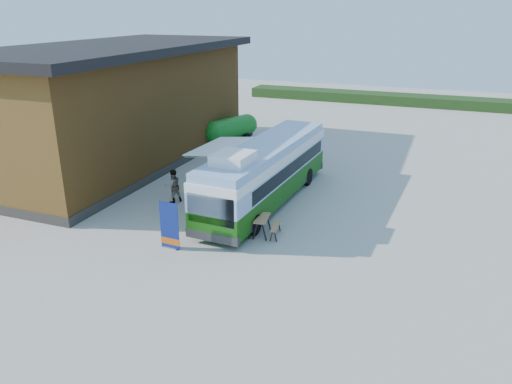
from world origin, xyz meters
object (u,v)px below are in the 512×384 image
at_px(bus, 266,171).
at_px(picnic_table, 262,222).
at_px(person_b, 173,186).
at_px(banner, 170,230).
at_px(slurry_tanker, 231,129).
at_px(person_a, 269,158).

xyz_separation_m(bus, picnic_table, (1.25, -3.83, -1.10)).
relative_size(picnic_table, person_b, 0.96).
distance_m(banner, slurry_tanker, 17.34).
bearing_deg(bus, person_b, -156.34).
bearing_deg(person_a, person_b, -126.70).
bearing_deg(bus, picnic_table, -69.01).
bearing_deg(person_b, bus, 146.97).
height_order(bus, person_a, bus).
bearing_deg(picnic_table, slurry_tanker, 109.01).
height_order(person_b, slurry_tanker, slurry_tanker).
relative_size(bus, person_a, 6.07).
height_order(picnic_table, person_a, person_a).
bearing_deg(person_b, banner, 64.99).
xyz_separation_m(bus, person_b, (-4.52, -1.71, -0.85)).
height_order(person_a, person_b, person_a).
bearing_deg(slurry_tanker, person_a, -27.50).
bearing_deg(person_b, slurry_tanker, -133.99).
relative_size(bus, slurry_tanker, 2.34).
xyz_separation_m(banner, person_a, (0.40, 11.03, 0.12)).
distance_m(picnic_table, person_b, 6.14).
xyz_separation_m(bus, banner, (-1.90, -6.49, -0.88)).
xyz_separation_m(person_b, slurry_tanker, (-2.05, 11.91, 0.26)).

